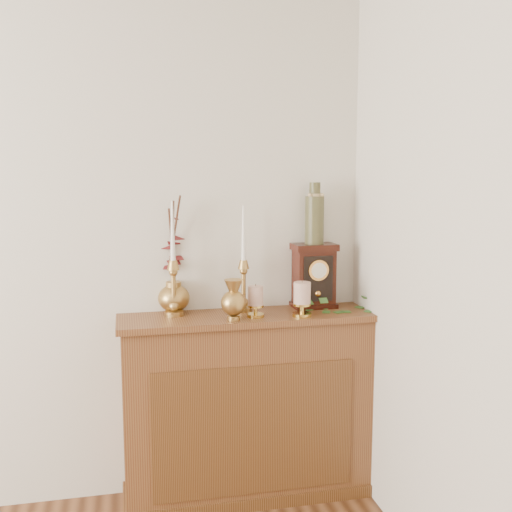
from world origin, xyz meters
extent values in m
cube|color=brown|center=(1.40, 2.10, 0.45)|extent=(1.20, 0.30, 0.90)
cube|color=brown|center=(1.40, 1.95, 0.41)|extent=(0.96, 0.01, 0.63)
cube|color=brown|center=(1.40, 2.10, 0.92)|extent=(1.24, 0.34, 0.03)
cube|color=brown|center=(1.40, 2.10, 0.03)|extent=(1.23, 0.33, 0.06)
cylinder|color=#B38447|center=(1.05, 2.15, 0.94)|extent=(0.09, 0.09, 0.02)
sphere|color=#B38447|center=(1.05, 2.15, 0.98)|extent=(0.05, 0.05, 0.05)
cylinder|color=#B38447|center=(1.05, 2.15, 1.06)|extent=(0.02, 0.02, 0.16)
sphere|color=#B38447|center=(1.05, 2.15, 1.14)|extent=(0.04, 0.04, 0.04)
cone|color=#B38447|center=(1.05, 2.15, 1.17)|extent=(0.06, 0.06, 0.05)
cone|color=white|center=(1.05, 2.15, 1.33)|extent=(0.03, 0.03, 0.28)
cylinder|color=#B38447|center=(1.40, 2.17, 0.94)|extent=(0.09, 0.09, 0.02)
sphere|color=#B38447|center=(1.40, 2.17, 0.97)|extent=(0.05, 0.05, 0.05)
cylinder|color=#B38447|center=(1.40, 2.17, 1.05)|extent=(0.02, 0.02, 0.15)
sphere|color=#B38447|center=(1.40, 2.17, 1.13)|extent=(0.04, 0.04, 0.04)
cone|color=#B38447|center=(1.40, 2.17, 1.16)|extent=(0.06, 0.06, 0.04)
cone|color=white|center=(1.40, 2.17, 1.31)|extent=(0.02, 0.02, 0.27)
cylinder|color=#B38447|center=(1.31, 2.00, 0.94)|extent=(0.06, 0.06, 0.02)
sphere|color=#B38447|center=(1.31, 2.00, 1.01)|extent=(0.12, 0.12, 0.12)
cone|color=#B38447|center=(1.31, 2.00, 1.09)|extent=(0.09, 0.09, 0.06)
cylinder|color=#B38447|center=(1.06, 2.21, 0.94)|extent=(0.07, 0.07, 0.01)
ellipsoid|color=#B38447|center=(1.06, 2.21, 1.00)|extent=(0.16, 0.16, 0.13)
cylinder|color=#B38447|center=(1.06, 2.21, 1.07)|extent=(0.08, 0.08, 0.03)
cylinder|color=#472819|center=(1.05, 2.22, 1.26)|extent=(0.04, 0.10, 0.37)
cylinder|color=#472819|center=(1.06, 2.22, 1.27)|extent=(0.02, 0.08, 0.41)
cylinder|color=#472819|center=(1.06, 2.22, 1.29)|extent=(0.07, 0.13, 0.43)
cylinder|color=gold|center=(1.43, 2.04, 0.94)|extent=(0.08, 0.08, 0.01)
cylinder|color=gold|center=(1.43, 2.04, 0.96)|extent=(0.02, 0.02, 0.04)
cylinder|color=gold|center=(1.43, 2.04, 0.98)|extent=(0.08, 0.08, 0.01)
cylinder|color=beige|center=(1.43, 2.04, 1.03)|extent=(0.07, 0.07, 0.09)
cylinder|color=#472819|center=(1.43, 2.04, 1.08)|extent=(0.00, 0.00, 0.01)
cylinder|color=gold|center=(1.64, 2.00, 0.94)|extent=(0.09, 0.09, 0.02)
cylinder|color=gold|center=(1.64, 2.00, 0.97)|extent=(0.02, 0.02, 0.04)
cylinder|color=gold|center=(1.64, 2.00, 0.99)|extent=(0.08, 0.08, 0.01)
cylinder|color=beige|center=(1.64, 2.00, 1.04)|extent=(0.08, 0.08, 0.10)
cylinder|color=#472819|center=(1.64, 2.00, 1.10)|extent=(0.00, 0.00, 0.01)
cube|color=#346325|center=(1.92, 2.11, 0.93)|extent=(0.05, 0.06, 0.00)
cube|color=#346325|center=(1.86, 2.15, 0.93)|extent=(0.06, 0.06, 0.00)
cube|color=#346325|center=(1.68, 2.03, 0.93)|extent=(0.04, 0.05, 0.00)
cube|color=#346325|center=(1.84, 2.05, 0.93)|extent=(0.06, 0.06, 0.00)
cube|color=#346325|center=(1.91, 2.10, 0.93)|extent=(0.06, 0.06, 0.00)
cube|color=#346325|center=(1.90, 2.12, 0.93)|extent=(0.04, 0.05, 0.00)
cube|color=#346325|center=(1.72, 2.08, 0.93)|extent=(0.06, 0.06, 0.00)
cube|color=#346325|center=(1.94, 2.11, 0.93)|extent=(0.06, 0.06, 0.00)
cube|color=#346325|center=(1.74, 2.03, 0.93)|extent=(0.06, 0.05, 0.00)
cube|color=#346325|center=(2.02, 2.15, 0.93)|extent=(0.06, 0.05, 0.00)
cube|color=#346325|center=(1.73, 2.09, 0.93)|extent=(0.05, 0.06, 0.00)
cube|color=#346325|center=(1.71, 2.09, 0.98)|extent=(0.04, 0.03, 0.02)
cube|color=#346325|center=(1.76, 2.04, 0.99)|extent=(0.05, 0.05, 0.02)
cube|color=#346325|center=(2.00, 2.08, 0.98)|extent=(0.05, 0.04, 0.02)
cube|color=#39120B|center=(1.76, 2.18, 0.94)|extent=(0.22, 0.16, 0.02)
cube|color=#39120B|center=(1.76, 2.18, 1.08)|extent=(0.20, 0.13, 0.28)
cube|color=#39120B|center=(1.76, 2.18, 1.24)|extent=(0.22, 0.16, 0.03)
cube|color=black|center=(1.76, 2.12, 1.09)|extent=(0.15, 0.01, 0.23)
cylinder|color=gold|center=(1.76, 2.11, 1.13)|extent=(0.10, 0.01, 0.10)
cylinder|color=silver|center=(1.76, 2.11, 1.13)|extent=(0.08, 0.01, 0.08)
sphere|color=gold|center=(1.76, 2.12, 1.01)|extent=(0.03, 0.03, 0.03)
cylinder|color=#193225|center=(1.76, 2.18, 1.37)|extent=(0.09, 0.09, 0.24)
cylinder|color=#193225|center=(1.76, 2.18, 1.52)|extent=(0.06, 0.06, 0.08)
cylinder|color=tan|center=(1.76, 2.18, 1.50)|extent=(0.07, 0.07, 0.02)
camera|label=1|loc=(0.83, -0.66, 1.61)|focal=42.00mm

